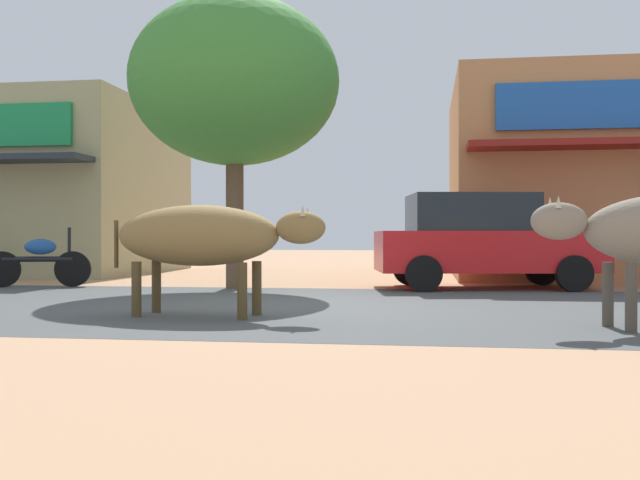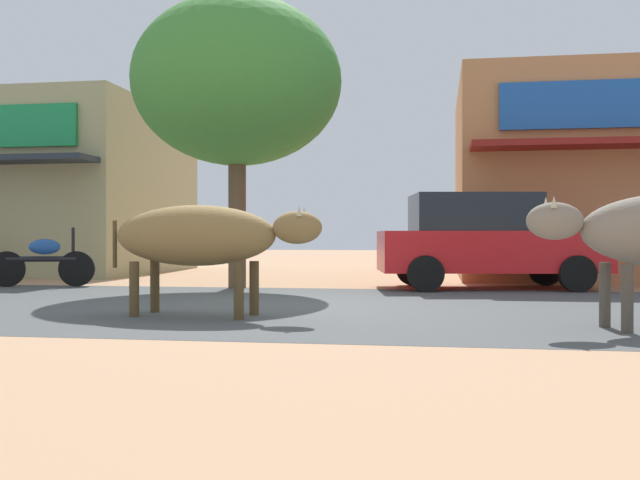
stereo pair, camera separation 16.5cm
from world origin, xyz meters
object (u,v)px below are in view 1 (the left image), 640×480
Objects in this scene: parked_motorcycle at (39,261)px; roadside_tree at (235,82)px; cow_near_brown at (203,237)px; parked_hatchback_car at (482,240)px.

roadside_tree is at bearing 3.40° from parked_motorcycle.
roadside_tree is 5.27m from cow_near_brown.
roadside_tree is at bearing -172.14° from parked_hatchback_car.
parked_hatchback_car is 1.59× the size of cow_near_brown.
parked_motorcycle is 0.72× the size of cow_near_brown.
parked_motorcycle is at bearing -176.60° from roadside_tree.
cow_near_brown is (0.82, -4.45, -2.71)m from roadside_tree.
parked_motorcycle is at bearing 135.89° from cow_near_brown.
parked_hatchback_car is 6.12m from cow_near_brown.
roadside_tree is 2.79× the size of parked_motorcycle.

